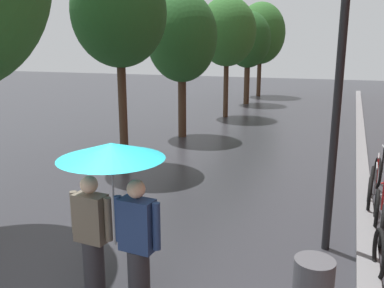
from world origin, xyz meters
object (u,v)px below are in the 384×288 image
street_tree_1 (119,13)px  street_tree_2 (182,38)px  couple_under_umbrella (113,196)px  street_lamp_post (339,82)px  street_tree_4 (248,40)px  street_tree_3 (227,32)px  street_tree_5 (261,34)px

street_tree_1 → street_tree_2: size_ratio=1.07×
couple_under_umbrella → street_lamp_post: bearing=47.0°
street_tree_2 → street_tree_4: size_ratio=0.98×
street_tree_4 → street_tree_3: bearing=-87.5°
street_tree_1 → couple_under_umbrella: street_tree_1 is taller
street_tree_3 → couple_under_umbrella: (2.82, -13.82, -2.33)m
street_tree_1 → couple_under_umbrella: 6.64m
street_tree_1 → street_tree_2: (0.03, 3.90, -0.51)m
street_tree_4 → street_tree_5: 3.99m
street_tree_1 → street_lamp_post: street_tree_1 is taller
street_tree_5 → street_tree_4: bearing=-87.4°
street_tree_4 → street_lamp_post: 16.94m
street_tree_4 → street_tree_5: size_ratio=0.85×
street_tree_2 → street_tree_3: bearing=87.5°
street_tree_5 → couple_under_umbrella: size_ratio=2.87×
street_tree_5 → street_lamp_post: size_ratio=1.31×
street_tree_2 → street_tree_5: (-0.18, 13.23, 0.54)m
street_lamp_post → street_tree_3: bearing=114.1°
street_tree_3 → street_lamp_post: size_ratio=1.17×
couple_under_umbrella → street_lamp_post: (2.27, 2.43, 1.19)m
couple_under_umbrella → street_tree_2: bearing=108.1°
street_tree_3 → street_tree_5: street_tree_5 is taller
couple_under_umbrella → street_tree_3: bearing=101.5°
street_tree_4 → street_lamp_post: street_tree_4 is taller
street_tree_4 → street_tree_1: bearing=-90.1°
street_tree_1 → street_tree_2: bearing=89.5°
street_tree_2 → couple_under_umbrella: size_ratio=2.42×
street_tree_5 → street_lamp_post: street_tree_5 is taller
street_tree_3 → street_tree_5: (-0.38, 8.64, 0.21)m
street_tree_2 → street_lamp_post: size_ratio=1.10×
street_tree_5 → couple_under_umbrella: street_tree_5 is taller
street_tree_5 → street_lamp_post: bearing=-74.7°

